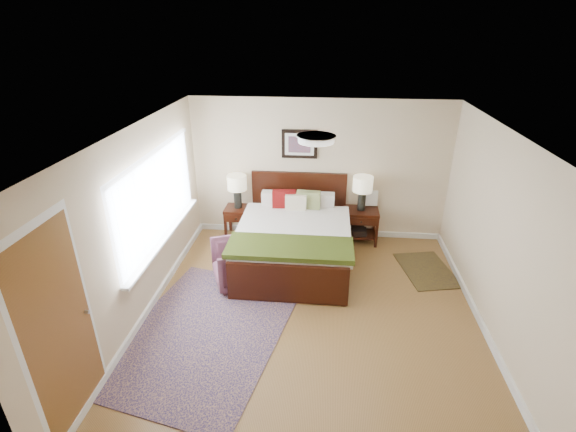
% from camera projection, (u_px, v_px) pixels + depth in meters
% --- Properties ---
extents(floor, '(5.00, 5.00, 0.00)m').
position_uv_depth(floor, '(311.00, 318.00, 5.63)').
color(floor, brown).
rests_on(floor, ground).
extents(back_wall, '(4.50, 0.04, 2.50)m').
position_uv_depth(back_wall, '(319.00, 170.00, 7.36)').
color(back_wall, '#C7B490').
rests_on(back_wall, ground).
extents(front_wall, '(4.50, 0.04, 2.50)m').
position_uv_depth(front_wall, '(298.00, 406.00, 2.85)').
color(front_wall, '#C7B490').
rests_on(front_wall, ground).
extents(left_wall, '(0.04, 5.00, 2.50)m').
position_uv_depth(left_wall, '(137.00, 228.00, 5.30)').
color(left_wall, '#C7B490').
rests_on(left_wall, ground).
extents(right_wall, '(0.04, 5.00, 2.50)m').
position_uv_depth(right_wall, '(504.00, 245.00, 4.91)').
color(right_wall, '#C7B490').
rests_on(right_wall, ground).
extents(ceiling, '(4.50, 5.00, 0.02)m').
position_uv_depth(ceiling, '(316.00, 135.00, 4.57)').
color(ceiling, white).
rests_on(ceiling, back_wall).
extents(window, '(0.11, 2.72, 1.32)m').
position_uv_depth(window, '(160.00, 198.00, 5.87)').
color(window, silver).
rests_on(window, left_wall).
extents(door, '(0.06, 1.00, 2.18)m').
position_uv_depth(door, '(60.00, 332.00, 3.80)').
color(door, silver).
rests_on(door, ground).
extents(ceil_fixture, '(0.44, 0.44, 0.08)m').
position_uv_depth(ceil_fixture, '(316.00, 139.00, 4.59)').
color(ceil_fixture, white).
rests_on(ceil_fixture, ceiling).
extents(bed, '(1.82, 2.21, 1.19)m').
position_uv_depth(bed, '(294.00, 233.00, 6.70)').
color(bed, black).
rests_on(bed, ground).
extents(wall_art, '(0.62, 0.05, 0.50)m').
position_uv_depth(wall_art, '(300.00, 144.00, 7.16)').
color(wall_art, black).
rests_on(wall_art, back_wall).
extents(nightstand_left, '(0.48, 0.43, 0.57)m').
position_uv_depth(nightstand_left, '(238.00, 214.00, 7.60)').
color(nightstand_left, black).
rests_on(nightstand_left, ground).
extents(nightstand_right, '(0.62, 0.47, 0.62)m').
position_uv_depth(nightstand_right, '(360.00, 222.00, 7.44)').
color(nightstand_right, black).
rests_on(nightstand_right, ground).
extents(lamp_left, '(0.34, 0.34, 0.61)m').
position_uv_depth(lamp_left, '(237.00, 185.00, 7.38)').
color(lamp_left, black).
rests_on(lamp_left, nightstand_left).
extents(lamp_right, '(0.34, 0.34, 0.61)m').
position_uv_depth(lamp_right, '(363.00, 187.00, 7.17)').
color(lamp_right, black).
rests_on(lamp_right, nightstand_right).
extents(armchair, '(0.96, 0.95, 0.67)m').
position_uv_depth(armchair, '(238.00, 263.00, 6.28)').
color(armchair, brown).
rests_on(armchair, ground).
extents(rug_persian, '(2.42, 3.02, 0.01)m').
position_uv_depth(rug_persian, '(205.00, 332.00, 5.36)').
color(rug_persian, '#0D1044').
rests_on(rug_persian, ground).
extents(rug_navy, '(0.95, 1.24, 0.01)m').
position_uv_depth(rug_navy, '(427.00, 270.00, 6.70)').
color(rug_navy, black).
rests_on(rug_navy, ground).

